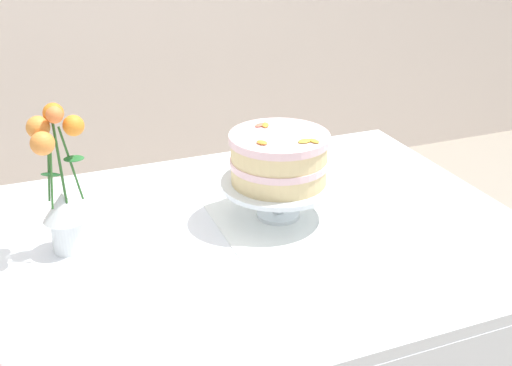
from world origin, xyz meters
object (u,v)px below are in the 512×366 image
cake_stand (279,187)px  layer_cake (279,158)px  flower_vase (61,190)px  dining_table (243,268)px

cake_stand → layer_cake: size_ratio=1.18×
layer_cake → flower_vase: size_ratio=0.70×
dining_table → cake_stand: bearing=27.5°
layer_cake → dining_table: bearing=-152.5°
dining_table → flower_vase: (-0.39, 0.09, 0.24)m
dining_table → cake_stand: (0.12, 0.06, 0.17)m
cake_stand → flower_vase: size_ratio=0.83×
flower_vase → cake_stand: bearing=-3.3°
dining_table → layer_cake: size_ratio=5.71×
dining_table → cake_stand: cake_stand is taller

